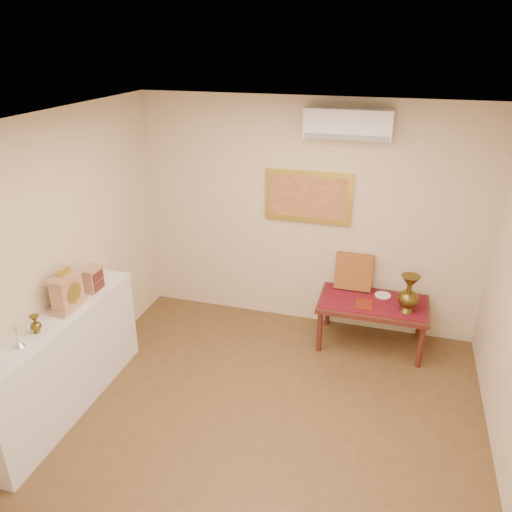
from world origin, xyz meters
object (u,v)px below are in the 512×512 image
at_px(brass_urn_tall, 409,290).
at_px(display_ledge, 64,364).
at_px(low_table, 373,307).
at_px(mantel_clock, 67,291).
at_px(wooden_chest, 92,279).

relative_size(brass_urn_tall, display_ledge, 0.25).
height_order(brass_urn_tall, low_table, brass_urn_tall).
height_order(brass_urn_tall, mantel_clock, mantel_clock).
bearing_deg(wooden_chest, brass_urn_tall, 21.90).
height_order(mantel_clock, wooden_chest, mantel_clock).
bearing_deg(brass_urn_tall, low_table, 163.55).
bearing_deg(display_ledge, mantel_clock, 85.09).
height_order(brass_urn_tall, wooden_chest, wooden_chest).
height_order(display_ledge, wooden_chest, wooden_chest).
relative_size(mantel_clock, low_table, 0.34).
height_order(display_ledge, mantel_clock, mantel_clock).
relative_size(brass_urn_tall, mantel_clock, 1.24).
bearing_deg(mantel_clock, brass_urn_tall, 27.72).
height_order(brass_urn_tall, display_ledge, brass_urn_tall).
distance_m(display_ledge, mantel_clock, 0.69).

